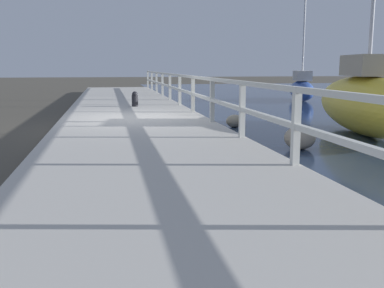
# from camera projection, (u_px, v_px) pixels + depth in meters

# --- Properties ---
(ground_plane) EXTENTS (120.00, 120.00, 0.00)m
(ground_plane) POSITION_uv_depth(u_px,v_px,m) (135.00, 129.00, 11.94)
(ground_plane) COLOR #4C473D
(dock_walkway) EXTENTS (3.84, 36.00, 0.30)m
(dock_walkway) POSITION_uv_depth(u_px,v_px,m) (135.00, 123.00, 11.92)
(dock_walkway) COLOR beige
(dock_walkway) RESTS_ON ground
(railing) EXTENTS (0.10, 32.50, 1.07)m
(railing) POSITION_uv_depth(u_px,v_px,m) (202.00, 90.00, 12.10)
(railing) COLOR silver
(railing) RESTS_ON dock_walkway
(boulder_mid_strip) EXTENTS (0.63, 0.57, 0.47)m
(boulder_mid_strip) POSITION_uv_depth(u_px,v_px,m) (300.00, 138.00, 8.96)
(boulder_mid_strip) COLOR gray
(boulder_mid_strip) RESTS_ON ground
(boulder_far_strip) EXTENTS (0.46, 0.42, 0.35)m
(boulder_far_strip) POSITION_uv_depth(u_px,v_px,m) (235.00, 121.00, 12.25)
(boulder_far_strip) COLOR gray
(boulder_far_strip) RESTS_ON ground
(mooring_bollard) EXTENTS (0.22, 0.22, 0.51)m
(mooring_bollard) POSITION_uv_depth(u_px,v_px,m) (135.00, 99.00, 15.21)
(mooring_bollard) COLOR black
(mooring_bollard) RESTS_ON dock_walkway
(sailboat_blue) EXTENTS (2.07, 4.19, 6.66)m
(sailboat_blue) POSITION_uv_depth(u_px,v_px,m) (302.00, 88.00, 21.80)
(sailboat_blue) COLOR #2D4C9E
(sailboat_blue) RESTS_ON water_surface
(sailboat_yellow) EXTENTS (2.18, 5.74, 7.03)m
(sailboat_yellow) POSITION_uv_depth(u_px,v_px,m) (367.00, 102.00, 10.84)
(sailboat_yellow) COLOR gold
(sailboat_yellow) RESTS_ON water_surface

